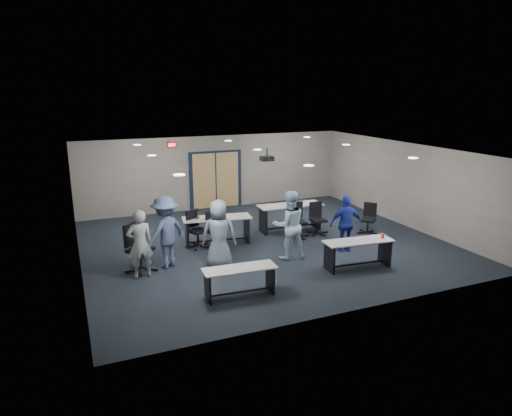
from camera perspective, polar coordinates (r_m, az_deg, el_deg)
name	(u,v)px	position (r m, az deg, el deg)	size (l,w,h in m)	color
floor	(264,243)	(13.30, 1.01, -4.44)	(10.00, 10.00, 0.00)	black
back_wall	(215,172)	(17.05, -5.11, 4.48)	(10.00, 0.04, 2.70)	slate
front_wall	(357,248)	(9.16, 12.54, -4.87)	(10.00, 0.04, 2.70)	slate
left_wall	(76,217)	(11.88, -21.61, -1.05)	(0.04, 9.00, 2.70)	slate
right_wall	(405,184)	(15.59, 18.12, 2.83)	(0.04, 9.00, 2.70)	slate
ceiling	(264,151)	(12.68, 1.06, 7.17)	(10.00, 9.00, 0.04)	silver
double_door	(216,180)	(17.07, -5.05, 3.47)	(2.00, 0.07, 2.20)	black
exit_sign	(172,145)	(16.42, -10.51, 7.78)	(0.32, 0.07, 0.18)	black
ceiling_projector	(267,158)	(13.29, 1.37, 6.23)	(0.35, 0.32, 0.37)	black
ceiling_can_lights	(261,151)	(12.91, 0.61, 7.17)	(6.24, 5.74, 0.02)	white
table_front_left	(240,277)	(9.93, -2.06, -8.57)	(1.62, 0.63, 0.65)	silver
table_front_right	(358,249)	(11.69, 12.66, -5.01)	(1.80, 0.75, 0.83)	silver
table_back_left	(217,225)	(13.17, -4.92, -2.19)	(2.03, 0.94, 1.09)	silver
table_back_right	(290,213)	(14.41, 4.30, -0.59)	(2.09, 0.80, 0.83)	silver
chair_back_a	(198,229)	(12.93, -7.29, -2.67)	(0.66, 0.66, 1.06)	black
chair_back_b	(216,230)	(12.85, -4.97, -2.79)	(0.64, 0.64, 1.02)	black
chair_back_c	(298,221)	(13.71, 5.25, -1.58)	(0.67, 0.67, 1.06)	black
chair_back_d	(318,219)	(14.11, 7.77, -1.34)	(0.62, 0.62, 0.99)	black
chair_loose_left	(140,248)	(11.53, -14.30, -4.85)	(0.75, 0.75, 1.19)	black
chair_loose_right	(368,219)	(14.46, 13.84, -1.32)	(0.60, 0.60, 0.95)	black
person_gray	(140,244)	(11.07, -14.30, -4.38)	(0.61, 0.40, 1.66)	#939DA0
person_plaid	(219,235)	(11.27, -4.65, -3.35)	(0.86, 0.56, 1.76)	slate
person_lightblue	(289,225)	(11.92, 4.15, -2.14)	(0.89, 0.69, 1.83)	#C0E3FF
person_navy	(346,224)	(12.70, 11.20, -1.93)	(0.92, 0.38, 1.58)	#1D2D9F
person_back	(165,232)	(11.54, -11.25, -2.96)	(1.18, 0.68, 1.83)	#415275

